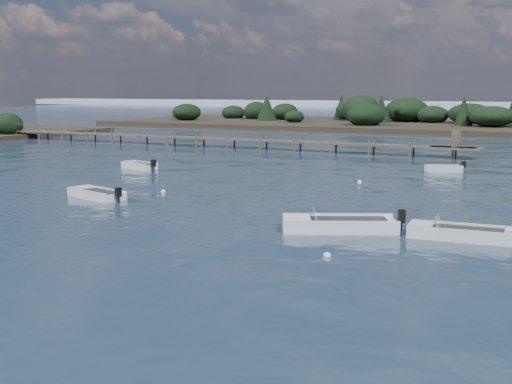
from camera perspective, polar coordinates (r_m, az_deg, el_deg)
The scene contains 11 objects.
ground at distance 79.66m, azimuth 15.96°, elevation 3.86°, with size 400.00×400.00×0.00m, color #162433.
dinghy_mid_white_b at distance 30.73m, azimuth 17.61°, elevation -3.67°, with size 4.96×2.05×1.22m.
dinghy_mid_white_a at distance 31.20m, azimuth 7.39°, elevation -3.10°, with size 5.79×4.21×1.37m.
dinghy_mid_grey at distance 41.42m, azimuth -14.00°, elevation -0.32°, with size 4.64×2.64×1.15m.
tender_far_grey_b at distance 55.46m, azimuth 16.35°, elevation 1.90°, with size 3.21×2.40×1.12m.
tender_far_grey at distance 55.97m, azimuth -10.32°, elevation 2.19°, with size 3.85×2.21×1.22m.
buoy_b at distance 26.47m, azimuth 6.35°, elevation -5.67°, with size 0.32×0.32×0.32m, color white.
buoy_e at distance 47.86m, azimuth 9.20°, elevation 0.87°, with size 0.32×0.32×0.32m, color white.
buoy_extra_a at distance 43.10m, azimuth -8.25°, elevation 0.00°, with size 0.32×0.32×0.32m, color white.
jetty at distance 75.78m, azimuth -2.26°, elevation 4.70°, with size 64.50×3.20×3.40m.
distant_haze at distance 269.40m, azimuth 4.09°, elevation 7.58°, with size 280.00×20.00×2.40m, color #99AABE.
Camera 1 is at (15.25, -17.90, 6.69)m, focal length 45.00 mm.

